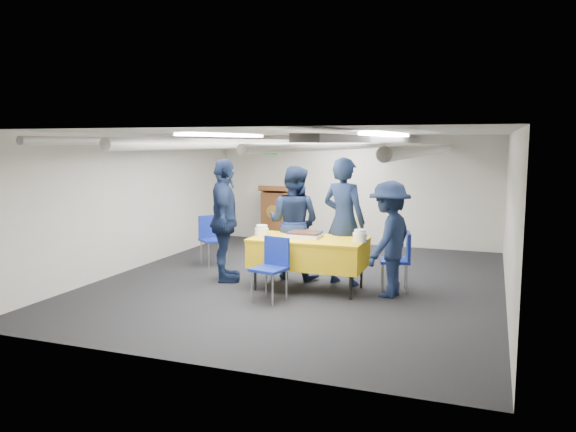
# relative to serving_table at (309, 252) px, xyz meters

# --- Properties ---
(ground) EXTENTS (7.00, 7.00, 0.00)m
(ground) POSITION_rel_serving_table_xyz_m (-0.26, 0.41, -0.56)
(ground) COLOR black
(ground) RESTS_ON ground
(room_shell) EXTENTS (6.00, 7.00, 2.30)m
(room_shell) POSITION_rel_serving_table_xyz_m (-0.17, 0.82, 1.25)
(room_shell) COLOR beige
(room_shell) RESTS_ON ground
(serving_table) EXTENTS (1.67, 0.91, 0.77)m
(serving_table) POSITION_rel_serving_table_xyz_m (0.00, 0.00, 0.00)
(serving_table) COLOR black
(serving_table) RESTS_ON ground
(sheet_cake) EXTENTS (0.49, 0.38, 0.09)m
(sheet_cake) POSITION_rel_serving_table_xyz_m (-0.07, 0.05, 0.25)
(sheet_cake) COLOR white
(sheet_cake) RESTS_ON serving_table
(plate_stack_left) EXTENTS (0.21, 0.21, 0.16)m
(plate_stack_left) POSITION_rel_serving_table_xyz_m (-0.73, -0.05, 0.28)
(plate_stack_left) COLOR white
(plate_stack_left) RESTS_ON serving_table
(plate_stack_right) EXTENTS (0.19, 0.19, 0.18)m
(plate_stack_right) POSITION_rel_serving_table_xyz_m (0.77, -0.05, 0.29)
(plate_stack_right) COLOR white
(plate_stack_right) RESTS_ON serving_table
(podium) EXTENTS (0.62, 0.53, 1.25)m
(podium) POSITION_rel_serving_table_xyz_m (-1.86, 3.46, 0.05)
(podium) COLOR brown
(podium) RESTS_ON ground
(chair_near) EXTENTS (0.50, 0.50, 0.87)m
(chair_near) POSITION_rel_serving_table_xyz_m (-0.29, -0.71, -0.03)
(chair_near) COLOR gray
(chair_near) RESTS_ON ground
(chair_right) EXTENTS (0.50, 0.50, 0.87)m
(chair_right) POSITION_rel_serving_table_xyz_m (1.28, 0.38, -0.03)
(chair_right) COLOR gray
(chair_right) RESTS_ON ground
(chair_left) EXTENTS (0.59, 0.59, 0.87)m
(chair_left) POSITION_rel_serving_table_xyz_m (-2.15, 1.03, -0.03)
(chair_left) COLOR gray
(chair_left) RESTS_ON ground
(sailor_a) EXTENTS (0.81, 0.65, 1.94)m
(sailor_a) POSITION_rel_serving_table_xyz_m (0.39, 0.49, 0.41)
(sailor_a) COLOR black
(sailor_a) RESTS_ON ground
(sailor_b) EXTENTS (0.94, 0.77, 1.79)m
(sailor_b) POSITION_rel_serving_table_xyz_m (-0.45, 0.59, 0.34)
(sailor_b) COLOR black
(sailor_b) RESTS_ON ground
(sailor_c) EXTENTS (0.89, 1.21, 1.91)m
(sailor_c) POSITION_rel_serving_table_xyz_m (-1.39, 0.04, 0.40)
(sailor_c) COLOR black
(sailor_c) RESTS_ON ground
(sailor_d) EXTENTS (0.82, 1.16, 1.63)m
(sailor_d) POSITION_rel_serving_table_xyz_m (1.16, 0.05, 0.26)
(sailor_d) COLOR black
(sailor_d) RESTS_ON ground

